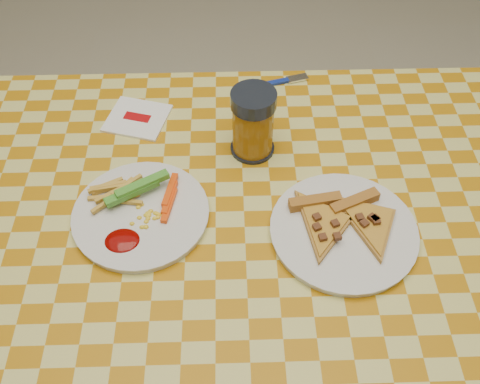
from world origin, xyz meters
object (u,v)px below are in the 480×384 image
at_px(plate_right, 343,232).
at_px(drink_glass, 253,123).
at_px(plate_left, 141,215).
at_px(table, 244,250).

bearing_deg(plate_right, drink_glass, 125.24).
xyz_separation_m(plate_left, drink_glass, (0.21, 0.16, 0.06)).
bearing_deg(plate_left, plate_right, -7.50).
distance_m(table, plate_right, 0.19).
bearing_deg(drink_glass, table, -96.50).
bearing_deg(plate_right, table, 173.45).
xyz_separation_m(table, drink_glass, (0.02, 0.19, 0.14)).
relative_size(plate_left, plate_right, 0.95).
bearing_deg(table, drink_glass, 83.50).
relative_size(plate_right, drink_glass, 1.78).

